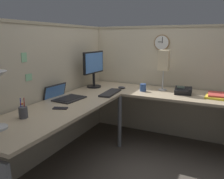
{
  "coord_description": "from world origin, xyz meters",
  "views": [
    {
      "loc": [
        -2.4,
        -0.96,
        1.41
      ],
      "look_at": [
        -0.1,
        0.15,
        0.83
      ],
      "focal_mm": 36.54,
      "sensor_mm": 36.0,
      "label": 1
    }
  ],
  "objects_px": {
    "computer_mouse": "(122,87)",
    "desk_lamp_paper": "(164,61)",
    "office_phone": "(184,91)",
    "book_stack": "(216,96)",
    "monitor": "(94,67)",
    "laptop": "(63,96)",
    "cell_phone": "(60,108)",
    "keyboard": "(110,93)",
    "coffee_mug": "(143,88)",
    "wall_clock": "(162,43)",
    "pen_cup": "(23,112)"
  },
  "relations": [
    {
      "from": "laptop",
      "to": "keyboard",
      "type": "distance_m",
      "value": 0.59
    },
    {
      "from": "office_phone",
      "to": "book_stack",
      "type": "height_order",
      "value": "office_phone"
    },
    {
      "from": "book_stack",
      "to": "laptop",
      "type": "bearing_deg",
      "value": 117.05
    },
    {
      "from": "desk_lamp_paper",
      "to": "computer_mouse",
      "type": "bearing_deg",
      "value": 106.46
    },
    {
      "from": "monitor",
      "to": "cell_phone",
      "type": "xyz_separation_m",
      "value": [
        -1.02,
        -0.2,
        -0.29
      ]
    },
    {
      "from": "monitor",
      "to": "desk_lamp_paper",
      "type": "relative_size",
      "value": 0.94
    },
    {
      "from": "keyboard",
      "to": "office_phone",
      "type": "relative_size",
      "value": 1.93
    },
    {
      "from": "cell_phone",
      "to": "coffee_mug",
      "type": "height_order",
      "value": "coffee_mug"
    },
    {
      "from": "pen_cup",
      "to": "office_phone",
      "type": "bearing_deg",
      "value": -36.88
    },
    {
      "from": "laptop",
      "to": "coffee_mug",
      "type": "bearing_deg",
      "value": -43.97
    },
    {
      "from": "pen_cup",
      "to": "book_stack",
      "type": "height_order",
      "value": "pen_cup"
    },
    {
      "from": "laptop",
      "to": "desk_lamp_paper",
      "type": "relative_size",
      "value": 0.77
    },
    {
      "from": "book_stack",
      "to": "desk_lamp_paper",
      "type": "height_order",
      "value": "desk_lamp_paper"
    },
    {
      "from": "coffee_mug",
      "to": "wall_clock",
      "type": "distance_m",
      "value": 0.72
    },
    {
      "from": "pen_cup",
      "to": "laptop",
      "type": "bearing_deg",
      "value": 8.24
    },
    {
      "from": "book_stack",
      "to": "wall_clock",
      "type": "distance_m",
      "value": 1.02
    },
    {
      "from": "keyboard",
      "to": "office_phone",
      "type": "xyz_separation_m",
      "value": [
        0.38,
        -0.83,
        0.03
      ]
    },
    {
      "from": "book_stack",
      "to": "coffee_mug",
      "type": "relative_size",
      "value": 3.11
    },
    {
      "from": "cell_phone",
      "to": "office_phone",
      "type": "xyz_separation_m",
      "value": [
        1.15,
        -1.01,
        0.03
      ]
    },
    {
      "from": "monitor",
      "to": "laptop",
      "type": "relative_size",
      "value": 1.23
    },
    {
      "from": "computer_mouse",
      "to": "desk_lamp_paper",
      "type": "distance_m",
      "value": 0.66
    },
    {
      "from": "office_phone",
      "to": "pen_cup",
      "type": "bearing_deg",
      "value": 143.12
    },
    {
      "from": "cell_phone",
      "to": "book_stack",
      "type": "relative_size",
      "value": 0.48
    },
    {
      "from": "keyboard",
      "to": "cell_phone",
      "type": "height_order",
      "value": "keyboard"
    },
    {
      "from": "monitor",
      "to": "cell_phone",
      "type": "bearing_deg",
      "value": -168.71
    },
    {
      "from": "computer_mouse",
      "to": "cell_phone",
      "type": "height_order",
      "value": "computer_mouse"
    },
    {
      "from": "cell_phone",
      "to": "coffee_mug",
      "type": "bearing_deg",
      "value": -45.8
    },
    {
      "from": "office_phone",
      "to": "book_stack",
      "type": "xyz_separation_m",
      "value": [
        -0.0,
        -0.37,
        -0.02
      ]
    },
    {
      "from": "computer_mouse",
      "to": "pen_cup",
      "type": "xyz_separation_m",
      "value": [
        -1.45,
        0.31,
        0.04
      ]
    },
    {
      "from": "pen_cup",
      "to": "computer_mouse",
      "type": "bearing_deg",
      "value": -12.21
    },
    {
      "from": "office_phone",
      "to": "wall_clock",
      "type": "relative_size",
      "value": 1.01
    },
    {
      "from": "computer_mouse",
      "to": "laptop",
      "type": "bearing_deg",
      "value": 151.52
    },
    {
      "from": "computer_mouse",
      "to": "cell_phone",
      "type": "bearing_deg",
      "value": 170.09
    },
    {
      "from": "monitor",
      "to": "keyboard",
      "type": "xyz_separation_m",
      "value": [
        -0.25,
        -0.38,
        -0.28
      ]
    },
    {
      "from": "book_stack",
      "to": "computer_mouse",
      "type": "bearing_deg",
      "value": 92.67
    },
    {
      "from": "office_phone",
      "to": "wall_clock",
      "type": "distance_m",
      "value": 0.78
    },
    {
      "from": "pen_cup",
      "to": "desk_lamp_paper",
      "type": "relative_size",
      "value": 0.34
    },
    {
      "from": "cell_phone",
      "to": "desk_lamp_paper",
      "type": "relative_size",
      "value": 0.27
    },
    {
      "from": "monitor",
      "to": "coffee_mug",
      "type": "bearing_deg",
      "value": -84.88
    },
    {
      "from": "keyboard",
      "to": "pen_cup",
      "type": "height_order",
      "value": "pen_cup"
    },
    {
      "from": "keyboard",
      "to": "pen_cup",
      "type": "distance_m",
      "value": 1.16
    },
    {
      "from": "keyboard",
      "to": "computer_mouse",
      "type": "bearing_deg",
      "value": -6.69
    },
    {
      "from": "cell_phone",
      "to": "laptop",
      "type": "bearing_deg",
      "value": 12.57
    },
    {
      "from": "laptop",
      "to": "computer_mouse",
      "type": "bearing_deg",
      "value": -28.48
    },
    {
      "from": "computer_mouse",
      "to": "book_stack",
      "type": "bearing_deg",
      "value": -87.33
    },
    {
      "from": "book_stack",
      "to": "coffee_mug",
      "type": "bearing_deg",
      "value": 94.43
    },
    {
      "from": "pen_cup",
      "to": "book_stack",
      "type": "distance_m",
      "value": 2.12
    },
    {
      "from": "cell_phone",
      "to": "desk_lamp_paper",
      "type": "distance_m",
      "value": 1.49
    },
    {
      "from": "cell_phone",
      "to": "wall_clock",
      "type": "distance_m",
      "value": 1.73
    },
    {
      "from": "monitor",
      "to": "laptop",
      "type": "xyz_separation_m",
      "value": [
        -0.68,
        0.02,
        -0.27
      ]
    }
  ]
}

